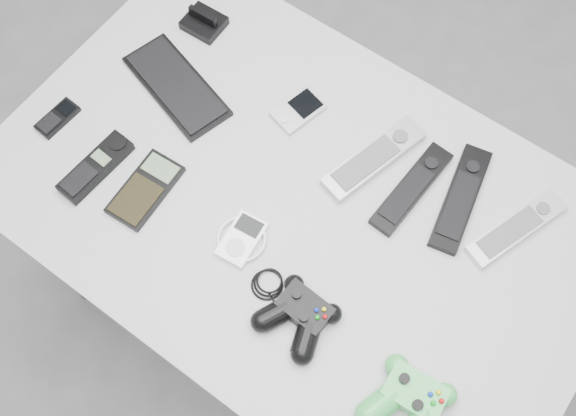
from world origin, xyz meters
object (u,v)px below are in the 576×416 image
Objects in this scene: mp3_player at (242,239)px; controller_black at (300,314)px; remote_silver_b at (516,228)px; remote_black_b at (461,198)px; mobile_phone at (57,118)px; cordless_handset at (96,167)px; controller_green at (410,401)px; calculator at (145,189)px; remote_black_a at (412,188)px; pda_keyboard at (177,86)px; pda at (298,110)px; remote_silver_a at (374,158)px; desk at (298,216)px.

controller_black reaches higher than mp3_player.
remote_silver_b is 0.96× the size of controller_black.
remote_black_b reaches higher than mobile_phone.
cordless_handset is 1.07× the size of controller_green.
mp3_player reaches higher than mobile_phone.
calculator is 1.57× the size of mp3_player.
remote_black_b is at bearing 30.25° from calculator.
calculator is (-0.61, -0.34, -0.00)m from remote_silver_b.
mobile_phone and calculator have the same top height.
cordless_handset reaches higher than remote_silver_b.
remote_silver_b is 0.70m from calculator.
cordless_handset is (-0.52, -0.32, 0.00)m from remote_black_a.
pda_keyboard is 0.25m from pda.
remote_black_b and remote_silver_b have the same top height.
pda is 1.01× the size of mp3_player.
pda_keyboard is 1.60× the size of calculator.
remote_silver_a is (0.18, -0.00, 0.00)m from pda.
pda is (-0.12, 0.16, 0.08)m from desk.
desk is 5.16× the size of remote_black_b.
remote_silver_a is 0.46m from controller_green.
pda_keyboard and pda have the same top height.
remote_black_b is (0.60, 0.12, 0.00)m from pda_keyboard.
remote_silver_a is at bearing 66.99° from desk.
controller_green is at bearing -69.75° from remote_silver_b.
mobile_phone is at bearing 171.84° from controller_green.
calculator is (-0.13, -0.31, -0.00)m from pda.
remote_silver_a reaches higher than calculator.
cordless_handset is (0.14, -0.04, 0.00)m from mobile_phone.
remote_black_b is 0.39m from controller_green.
pda is at bearing -156.71° from remote_silver_b.
cordless_handset is 0.11m from calculator.
cordless_handset is at bearing -145.20° from remote_black_a.
mp3_player is (0.32, 0.05, -0.00)m from cordless_handset.
remote_black_b is 1.51× the size of controller_green.
remote_black_a is at bearing -168.67° from remote_black_b.
cordless_handset is (-0.72, -0.36, 0.00)m from remote_silver_b.
remote_black_b is (0.25, 0.18, 0.08)m from desk.
controller_black is (0.17, -0.06, 0.01)m from mp3_player.
controller_black is at bearing -24.39° from mp3_player.
pda_keyboard is at bearing -152.40° from remote_silver_a.
remote_black_a reaches higher than mp3_player.
mp3_player is 0.45× the size of controller_black.
controller_black reaches higher than pda_keyboard.
pda_keyboard is at bearing -143.52° from pda.
calculator is at bearing -130.93° from remote_silver_b.
controller_green is at bearing 1.82° from cordless_handset.
controller_green reaches higher than desk.
remote_black_b reaches higher than desk.
mobile_phone is (-0.14, -0.20, -0.00)m from pda_keyboard.
calculator is at bearing -148.94° from desk.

